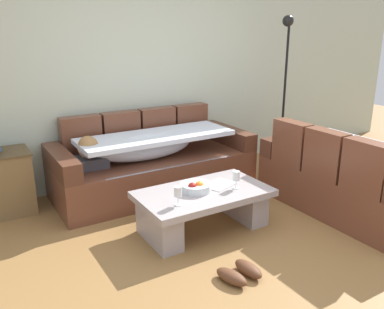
{
  "coord_description": "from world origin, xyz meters",
  "views": [
    {
      "loc": [
        -1.97,
        -2.31,
        1.79
      ],
      "look_at": [
        0.07,
        1.07,
        0.55
      ],
      "focal_mm": 37.57,
      "sensor_mm": 36.0,
      "label": 1
    }
  ],
  "objects_px": {
    "floor_lamp": "(285,82)",
    "pair_of_shoes": "(240,273)",
    "couch_along_wall": "(151,163)",
    "fruit_bowl": "(196,187)",
    "wine_glass_near_left": "(178,192)",
    "open_magazine": "(219,185)",
    "couch_near_window": "(347,178)",
    "coffee_table": "(203,205)",
    "wine_glass_near_right": "(236,176)"
  },
  "relations": [
    {
      "from": "couch_near_window",
      "to": "pair_of_shoes",
      "type": "bearing_deg",
      "value": 103.91
    },
    {
      "from": "couch_along_wall",
      "to": "couch_near_window",
      "type": "distance_m",
      "value": 2.1
    },
    {
      "from": "wine_glass_near_left",
      "to": "pair_of_shoes",
      "type": "distance_m",
      "value": 0.81
    },
    {
      "from": "fruit_bowl",
      "to": "wine_glass_near_left",
      "type": "distance_m",
      "value": 0.35
    },
    {
      "from": "couch_along_wall",
      "to": "open_magazine",
      "type": "height_order",
      "value": "couch_along_wall"
    },
    {
      "from": "coffee_table",
      "to": "wine_glass_near_right",
      "type": "height_order",
      "value": "wine_glass_near_right"
    },
    {
      "from": "couch_along_wall",
      "to": "wine_glass_near_left",
      "type": "bearing_deg",
      "value": -105.42
    },
    {
      "from": "open_magazine",
      "to": "wine_glass_near_right",
      "type": "bearing_deg",
      "value": -76.67
    },
    {
      "from": "couch_near_window",
      "to": "wine_glass_near_right",
      "type": "relative_size",
      "value": 10.25
    },
    {
      "from": "couch_near_window",
      "to": "pair_of_shoes",
      "type": "xyz_separation_m",
      "value": [
        -1.68,
        -0.41,
        -0.29
      ]
    },
    {
      "from": "couch_near_window",
      "to": "wine_glass_near_right",
      "type": "bearing_deg",
      "value": 76.58
    },
    {
      "from": "coffee_table",
      "to": "wine_glass_near_right",
      "type": "relative_size",
      "value": 7.23
    },
    {
      "from": "wine_glass_near_left",
      "to": "wine_glass_near_right",
      "type": "relative_size",
      "value": 1.0
    },
    {
      "from": "wine_glass_near_right",
      "to": "floor_lamp",
      "type": "bearing_deg",
      "value": 35.35
    },
    {
      "from": "floor_lamp",
      "to": "pair_of_shoes",
      "type": "distance_m",
      "value": 3.04
    },
    {
      "from": "couch_near_window",
      "to": "floor_lamp",
      "type": "relative_size",
      "value": 0.87
    },
    {
      "from": "wine_glass_near_right",
      "to": "wine_glass_near_left",
      "type": "bearing_deg",
      "value": -175.65
    },
    {
      "from": "fruit_bowl",
      "to": "wine_glass_near_left",
      "type": "xyz_separation_m",
      "value": [
        -0.28,
        -0.18,
        0.08
      ]
    },
    {
      "from": "fruit_bowl",
      "to": "wine_glass_near_right",
      "type": "bearing_deg",
      "value": -20.56
    },
    {
      "from": "couch_along_wall",
      "to": "wine_glass_near_left",
      "type": "xyz_separation_m",
      "value": [
        -0.34,
        -1.24,
        0.16
      ]
    },
    {
      "from": "coffee_table",
      "to": "pair_of_shoes",
      "type": "xyz_separation_m",
      "value": [
        -0.19,
        -0.8,
        -0.19
      ]
    },
    {
      "from": "couch_along_wall",
      "to": "fruit_bowl",
      "type": "bearing_deg",
      "value": -93.1
    },
    {
      "from": "fruit_bowl",
      "to": "open_magazine",
      "type": "height_order",
      "value": "fruit_bowl"
    },
    {
      "from": "couch_along_wall",
      "to": "floor_lamp",
      "type": "xyz_separation_m",
      "value": [
        1.96,
        -0.01,
        0.78
      ]
    },
    {
      "from": "coffee_table",
      "to": "pair_of_shoes",
      "type": "distance_m",
      "value": 0.85
    },
    {
      "from": "floor_lamp",
      "to": "pair_of_shoes",
      "type": "bearing_deg",
      "value": -138.71
    },
    {
      "from": "couch_along_wall",
      "to": "coffee_table",
      "type": "height_order",
      "value": "couch_along_wall"
    },
    {
      "from": "couch_near_window",
      "to": "open_magazine",
      "type": "relative_size",
      "value": 6.08
    },
    {
      "from": "fruit_bowl",
      "to": "wine_glass_near_right",
      "type": "height_order",
      "value": "wine_glass_near_right"
    },
    {
      "from": "wine_glass_near_left",
      "to": "floor_lamp",
      "type": "height_order",
      "value": "floor_lamp"
    },
    {
      "from": "couch_along_wall",
      "to": "wine_glass_near_right",
      "type": "xyz_separation_m",
      "value": [
        0.3,
        -1.19,
        0.16
      ]
    },
    {
      "from": "coffee_table",
      "to": "pair_of_shoes",
      "type": "height_order",
      "value": "coffee_table"
    },
    {
      "from": "wine_glass_near_left",
      "to": "fruit_bowl",
      "type": "bearing_deg",
      "value": 32.46
    },
    {
      "from": "couch_near_window",
      "to": "open_magazine",
      "type": "xyz_separation_m",
      "value": [
        -1.29,
        0.43,
        0.05
      ]
    },
    {
      "from": "couch_along_wall",
      "to": "floor_lamp",
      "type": "distance_m",
      "value": 2.11
    },
    {
      "from": "couch_near_window",
      "to": "wine_glass_near_left",
      "type": "xyz_separation_m",
      "value": [
        -1.84,
        0.24,
        0.16
      ]
    },
    {
      "from": "pair_of_shoes",
      "to": "wine_glass_near_right",
      "type": "bearing_deg",
      "value": 55.69
    },
    {
      "from": "open_magazine",
      "to": "pair_of_shoes",
      "type": "distance_m",
      "value": 0.99
    },
    {
      "from": "wine_glass_near_right",
      "to": "floor_lamp",
      "type": "height_order",
      "value": "floor_lamp"
    },
    {
      "from": "fruit_bowl",
      "to": "wine_glass_near_left",
      "type": "height_order",
      "value": "wine_glass_near_left"
    },
    {
      "from": "wine_glass_near_left",
      "to": "pair_of_shoes",
      "type": "relative_size",
      "value": 0.5
    },
    {
      "from": "wine_glass_near_right",
      "to": "open_magazine",
      "type": "distance_m",
      "value": 0.2
    },
    {
      "from": "floor_lamp",
      "to": "wine_glass_near_right",
      "type": "bearing_deg",
      "value": -144.65
    },
    {
      "from": "fruit_bowl",
      "to": "pair_of_shoes",
      "type": "relative_size",
      "value": 0.85
    },
    {
      "from": "couch_along_wall",
      "to": "coffee_table",
      "type": "bearing_deg",
      "value": -89.6
    },
    {
      "from": "open_magazine",
      "to": "pair_of_shoes",
      "type": "bearing_deg",
      "value": -133.79
    },
    {
      "from": "fruit_bowl",
      "to": "wine_glass_near_left",
      "type": "relative_size",
      "value": 1.69
    },
    {
      "from": "couch_near_window",
      "to": "floor_lamp",
      "type": "xyz_separation_m",
      "value": [
        0.46,
        1.47,
        0.78
      ]
    },
    {
      "from": "couch_near_window",
      "to": "pair_of_shoes",
      "type": "height_order",
      "value": "couch_near_window"
    },
    {
      "from": "coffee_table",
      "to": "wine_glass_near_right",
      "type": "distance_m",
      "value": 0.4
    }
  ]
}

